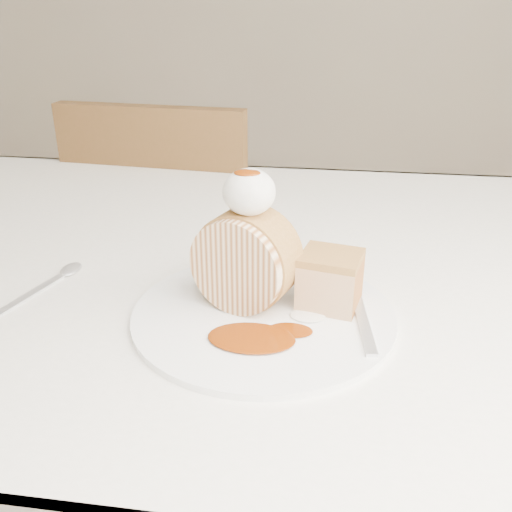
# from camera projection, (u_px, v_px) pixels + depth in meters

# --- Properties ---
(table) EXTENTS (1.40, 0.90, 0.75)m
(table) POSITION_uv_depth(u_px,v_px,m) (264.00, 312.00, 0.84)
(table) COLOR white
(table) RESTS_ON ground
(chair_far) EXTENTS (0.45, 0.45, 0.87)m
(chair_far) POSITION_uv_depth(u_px,v_px,m) (176.00, 252.00, 1.41)
(chair_far) COLOR brown
(chair_far) RESTS_ON ground
(plate) EXTENTS (0.35, 0.35, 0.01)m
(plate) POSITION_uv_depth(u_px,v_px,m) (263.00, 314.00, 0.65)
(plate) COLOR white
(plate) RESTS_ON table
(roulade_slice) EXTENTS (0.12, 0.09, 0.11)m
(roulade_slice) POSITION_uv_depth(u_px,v_px,m) (245.00, 260.00, 0.64)
(roulade_slice) COLOR beige
(roulade_slice) RESTS_ON plate
(cake_chunk) EXTENTS (0.08, 0.07, 0.06)m
(cake_chunk) POSITION_uv_depth(u_px,v_px,m) (330.00, 283.00, 0.65)
(cake_chunk) COLOR #A4713E
(cake_chunk) RESTS_ON plate
(whipped_cream) EXTENTS (0.06, 0.06, 0.05)m
(whipped_cream) POSITION_uv_depth(u_px,v_px,m) (249.00, 192.00, 0.61)
(whipped_cream) COLOR white
(whipped_cream) RESTS_ON roulade_slice
(caramel_drizzle) EXTENTS (0.03, 0.02, 0.01)m
(caramel_drizzle) POSITION_uv_depth(u_px,v_px,m) (247.00, 167.00, 0.59)
(caramel_drizzle) COLOR #6D2704
(caramel_drizzle) RESTS_ON whipped_cream
(caramel_pool) EXTENTS (0.10, 0.08, 0.00)m
(caramel_pool) POSITION_uv_depth(u_px,v_px,m) (251.00, 338.00, 0.59)
(caramel_pool) COLOR #6D2704
(caramel_pool) RESTS_ON plate
(fork) EXTENTS (0.04, 0.18, 0.00)m
(fork) POSITION_uv_depth(u_px,v_px,m) (363.00, 322.00, 0.62)
(fork) COLOR silver
(fork) RESTS_ON plate
(spoon) EXTENTS (0.06, 0.15, 0.00)m
(spoon) POSITION_uv_depth(u_px,v_px,m) (28.00, 296.00, 0.69)
(spoon) COLOR silver
(spoon) RESTS_ON table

